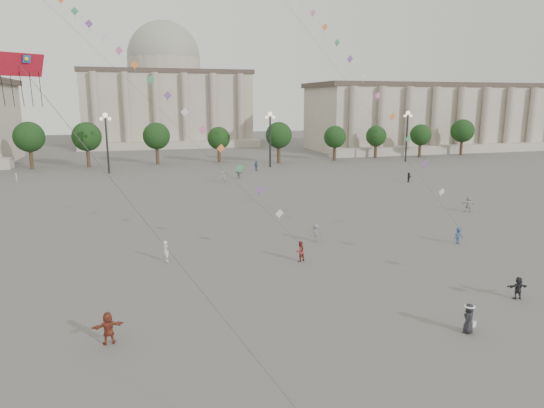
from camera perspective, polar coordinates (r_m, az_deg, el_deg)
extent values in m
plane|color=#524F4D|center=(26.63, 11.20, -16.70)|extent=(360.00, 360.00, 0.00)
cube|color=#A9A08E|center=(144.24, 20.65, 9.43)|extent=(80.00, 22.00, 16.00)
cube|color=#463A33|center=(144.21, 20.90, 12.84)|extent=(81.60, 22.44, 1.20)
cube|color=#A9A08E|center=(134.48, 23.74, 6.05)|extent=(84.00, 4.00, 2.00)
cube|color=#A9A08E|center=(150.99, -12.32, 10.76)|extent=(46.00, 30.00, 20.00)
cube|color=#463A33|center=(151.17, -12.51, 14.78)|extent=(46.92, 30.60, 1.20)
cube|color=#A9A08E|center=(134.53, -11.60, 6.82)|extent=(48.30, 4.00, 2.00)
cylinder|color=#A9A08E|center=(151.28, -12.54, 15.50)|extent=(21.00, 21.00, 5.00)
sphere|color=gray|center=(151.46, -12.58, 16.44)|extent=(21.00, 21.00, 21.00)
cylinder|color=#332619|center=(100.92, -27.08, 4.51)|extent=(0.70, 0.70, 3.52)
sphere|color=black|center=(100.59, -27.28, 6.59)|extent=(5.12, 5.12, 5.12)
cylinder|color=#332619|center=(99.39, -20.26, 4.99)|extent=(0.70, 0.70, 3.52)
sphere|color=black|center=(99.05, -20.41, 7.10)|extent=(5.12, 5.12, 5.12)
cylinder|color=#332619|center=(99.29, -13.31, 5.41)|extent=(0.70, 0.70, 3.52)
sphere|color=black|center=(98.95, -13.42, 7.52)|extent=(5.12, 5.12, 5.12)
cylinder|color=#332619|center=(100.64, -6.45, 5.74)|extent=(0.70, 0.70, 3.52)
sphere|color=black|center=(100.30, -6.50, 7.83)|extent=(5.12, 5.12, 5.12)
cylinder|color=#332619|center=(103.37, 0.15, 5.98)|extent=(0.70, 0.70, 3.52)
sphere|color=black|center=(103.04, 0.15, 8.02)|extent=(5.12, 5.12, 5.12)
cylinder|color=#332619|center=(107.37, 6.33, 6.14)|extent=(0.70, 0.70, 3.52)
sphere|color=black|center=(107.06, 6.38, 8.09)|extent=(5.12, 5.12, 5.12)
cylinder|color=#332619|center=(112.53, 12.02, 6.22)|extent=(0.70, 0.70, 3.52)
sphere|color=black|center=(112.23, 12.10, 8.08)|extent=(5.12, 5.12, 5.12)
cylinder|color=#332619|center=(118.67, 17.16, 6.24)|extent=(0.70, 0.70, 3.52)
sphere|color=black|center=(118.39, 17.27, 8.01)|extent=(5.12, 5.12, 5.12)
cylinder|color=#332619|center=(125.66, 21.76, 6.21)|extent=(0.70, 0.70, 3.52)
sphere|color=black|center=(125.40, 21.90, 7.88)|extent=(5.12, 5.12, 5.12)
cylinder|color=#262628|center=(90.96, -18.82, 6.56)|extent=(0.36, 0.36, 10.00)
sphere|color=#FFE5B2|center=(90.66, -19.04, 9.83)|extent=(0.90, 0.90, 0.90)
sphere|color=#FFE5B2|center=(90.72, -19.46, 9.42)|extent=(0.60, 0.60, 0.60)
sphere|color=#FFE5B2|center=(90.66, -18.57, 9.48)|extent=(0.60, 0.60, 0.60)
cylinder|color=#262628|center=(94.58, -0.22, 7.39)|extent=(0.36, 0.36, 10.00)
sphere|color=#FFE5B2|center=(94.30, -0.22, 10.54)|extent=(0.90, 0.90, 0.90)
sphere|color=#FFE5B2|center=(94.12, -0.64, 10.17)|extent=(0.60, 0.60, 0.60)
sphere|color=#FFE5B2|center=(94.51, 0.19, 10.18)|extent=(0.60, 0.60, 0.60)
cylinder|color=#262628|center=(106.85, 15.56, 7.49)|extent=(0.36, 0.36, 10.00)
sphere|color=#FFE5B2|center=(106.60, 15.72, 10.27)|extent=(0.90, 0.90, 0.90)
sphere|color=#FFE5B2|center=(106.25, 15.38, 9.96)|extent=(0.60, 0.60, 0.60)
sphere|color=#FFE5B2|center=(106.99, 16.03, 9.94)|extent=(0.60, 0.60, 0.60)
imported|color=#3A5083|center=(89.64, -1.88, 4.52)|extent=(1.16, 1.06, 1.91)
imported|color=#232328|center=(35.86, 26.97, -8.79)|extent=(1.45, 0.70, 1.50)
imported|color=silver|center=(77.73, -5.72, 3.24)|extent=(1.31, 1.63, 1.73)
imported|color=slate|center=(44.68, 5.17, -3.40)|extent=(1.14, 0.73, 1.67)
imported|color=#B9BAB5|center=(60.87, 22.09, -0.01)|extent=(1.78, 1.19, 1.84)
imported|color=black|center=(80.09, 15.80, 3.04)|extent=(1.44, 1.22, 1.56)
imported|color=beige|center=(86.92, -27.85, 2.75)|extent=(0.46, 0.61, 1.50)
imported|color=slate|center=(81.10, -3.91, 3.61)|extent=(1.46, 1.41, 1.66)
imported|color=white|center=(40.11, -12.38, -5.43)|extent=(0.68, 0.75, 1.71)
imported|color=brown|center=(27.94, -18.71, -13.65)|extent=(1.72, 0.76, 1.79)
imported|color=maroon|center=(39.27, 3.32, -5.56)|extent=(0.99, 0.89, 1.68)
imported|color=navy|center=(46.97, 21.09, -3.50)|extent=(1.06, 0.70, 1.54)
imported|color=black|center=(29.78, 22.15, -12.36)|extent=(0.99, 0.92, 1.70)
cone|color=white|center=(29.48, 22.27, -10.99)|extent=(0.52, 0.52, 0.14)
cylinder|color=white|center=(29.50, 22.26, -11.10)|extent=(0.60, 0.60, 0.02)
cube|color=white|center=(29.94, 22.67, -12.90)|extent=(0.22, 0.10, 0.35)
cube|color=#AA1222|center=(25.84, -27.63, 14.34)|extent=(2.11, 1.67, 1.02)
cube|color=#178326|center=(25.88, -28.48, 14.81)|extent=(0.40, 0.36, 0.34)
cube|color=#1E55A2|center=(25.76, -26.91, 14.98)|extent=(0.40, 0.36, 0.34)
sphere|color=yellow|center=(25.85, -28.50, 14.81)|extent=(0.20, 0.20, 0.20)
sphere|color=yellow|center=(25.72, -26.93, 14.98)|extent=(0.20, 0.20, 0.20)
cylinder|color=#3F3F3F|center=(19.26, -14.23, -2.58)|extent=(0.02, 0.02, 21.22)
cylinder|color=#3F3F3F|center=(53.13, -21.32, 17.76)|extent=(0.02, 0.02, 58.98)
cube|color=silver|center=(39.38, 0.89, -1.13)|extent=(0.76, 0.25, 0.76)
cube|color=#7D4D9B|center=(39.97, -1.50, 1.69)|extent=(0.76, 0.25, 0.76)
cube|color=#459561|center=(40.74, -3.80, 4.22)|extent=(0.76, 0.25, 0.76)
cube|color=orange|center=(41.66, -6.03, 6.54)|extent=(0.76, 0.25, 0.76)
cube|color=pink|center=(42.71, -8.17, 8.65)|extent=(0.76, 0.25, 0.76)
cube|color=silver|center=(43.86, -10.22, 10.59)|extent=(0.76, 0.25, 0.76)
cube|color=#7D4D9B|center=(45.12, -12.19, 12.37)|extent=(0.76, 0.25, 0.76)
cube|color=#459561|center=(46.47, -14.07, 14.00)|extent=(0.76, 0.25, 0.76)
cube|color=orange|center=(47.89, -15.86, 15.49)|extent=(0.76, 0.25, 0.76)
cube|color=pink|center=(49.38, -17.57, 16.85)|extent=(0.76, 0.25, 0.76)
cube|color=silver|center=(50.94, -19.19, 18.09)|extent=(0.76, 0.25, 0.76)
cube|color=#7D4D9B|center=(52.55, -20.74, 19.23)|extent=(0.76, 0.25, 0.76)
cube|color=#459561|center=(54.21, -22.21, 20.27)|extent=(0.76, 0.25, 0.76)
cylinder|color=#3F3F3F|center=(64.30, 1.62, 22.63)|extent=(0.02, 0.02, 69.33)
cube|color=silver|center=(47.29, 19.34, 1.35)|extent=(0.76, 0.25, 0.76)
cube|color=#7D4D9B|center=(48.13, 17.52, 4.54)|extent=(0.76, 0.25, 0.76)
cube|color=#459561|center=(49.17, 15.74, 7.39)|extent=(0.76, 0.25, 0.76)
cube|color=orange|center=(50.37, 14.01, 9.98)|extent=(0.76, 0.25, 0.76)
cube|color=pink|center=(51.72, 12.34, 12.35)|extent=(0.76, 0.25, 0.76)
cube|color=silver|center=(53.19, 10.72, 14.52)|extent=(0.76, 0.25, 0.76)
cube|color=#7D4D9B|center=(54.76, 9.17, 16.50)|extent=(0.76, 0.25, 0.76)
cube|color=#459561|center=(56.43, 7.67, 18.32)|extent=(0.76, 0.25, 0.76)
cube|color=orange|center=(58.17, 6.23, 19.99)|extent=(0.76, 0.25, 0.76)
cube|color=pink|center=(59.99, 4.85, 21.52)|extent=(0.76, 0.25, 0.76)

